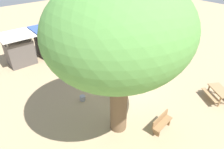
{
  "coord_description": "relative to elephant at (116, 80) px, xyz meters",
  "views": [
    {
      "loc": [
        -7.71,
        -7.9,
        8.14
      ],
      "look_at": [
        -0.33,
        1.05,
        0.8
      ],
      "focal_mm": 31.9,
      "sensor_mm": 36.0,
      "label": 1
    }
  ],
  "objects": [
    {
      "name": "feed_bucket",
      "position": [
        -2.29,
        0.56,
        -0.72
      ],
      "size": [
        0.36,
        0.36,
        0.32
      ],
      "primitive_type": "cylinder",
      "color": "gray",
      "rests_on": "ground_plane"
    },
    {
      "name": "market_stall_green",
      "position": [
        1.63,
        7.94,
        0.26
      ],
      "size": [
        2.5,
        2.5,
        2.52
      ],
      "color": "#59514C",
      "rests_on": "ground_plane"
    },
    {
      "name": "picnic_table_far",
      "position": [
        6.46,
        3.44,
        -0.29
      ],
      "size": [
        2.1,
        2.1,
        0.78
      ],
      "rotation": [
        0.0,
        0.0,
        2.27
      ],
      "color": "olive",
      "rests_on": "ground_plane"
    },
    {
      "name": "market_stall_white",
      "position": [
        -3.57,
        7.94,
        0.26
      ],
      "size": [
        2.5,
        2.5,
        2.52
      ],
      "color": "#59514C",
      "rests_on": "ground_plane"
    },
    {
      "name": "shade_tree_main",
      "position": [
        -2.03,
        -2.56,
        4.4
      ],
      "size": [
        6.33,
        5.8,
        7.58
      ],
      "color": "brown",
      "rests_on": "ground_plane"
    },
    {
      "name": "wooden_bench",
      "position": [
        -0.37,
        -4.11,
        -0.41
      ],
      "size": [
        1.44,
        0.57,
        0.88
      ],
      "rotation": [
        0.0,
        0.0,
        3.27
      ],
      "color": "olive",
      "rests_on": "ground_plane"
    },
    {
      "name": "elephant",
      "position": [
        0.0,
        0.0,
        0.0
      ],
      "size": [
        1.47,
        1.99,
        1.38
      ],
      "rotation": [
        0.0,
        0.0,
        1.26
      ],
      "color": "gray",
      "rests_on": "ground_plane"
    },
    {
      "name": "picnic_table_near",
      "position": [
        4.33,
        -4.85,
        -0.29
      ],
      "size": [
        2.03,
        2.04,
        0.78
      ],
      "rotation": [
        0.0,
        0.0,
        4.18
      ],
      "color": "#9E7A51",
      "rests_on": "ground_plane"
    },
    {
      "name": "ground_plane",
      "position": [
        0.6,
        -0.31,
        -0.88
      ],
      "size": [
        60.0,
        60.0,
        0.0
      ],
      "primitive_type": "plane",
      "color": "tan"
    },
    {
      "name": "person_handler",
      "position": [
        2.72,
        -0.41,
        0.07
      ],
      "size": [
        0.32,
        0.51,
        1.62
      ],
      "rotation": [
        0.0,
        0.0,
        3.07
      ],
      "color": "#3F3833",
      "rests_on": "ground_plane"
    },
    {
      "name": "market_stall_red",
      "position": [
        4.23,
        7.94,
        0.26
      ],
      "size": [
        2.5,
        2.5,
        2.52
      ],
      "color": "#59514C",
      "rests_on": "ground_plane"
    },
    {
      "name": "market_stall_blue",
      "position": [
        -0.97,
        7.94,
        0.26
      ],
      "size": [
        2.5,
        2.5,
        2.52
      ],
      "color": "#59514C",
      "rests_on": "ground_plane"
    }
  ]
}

